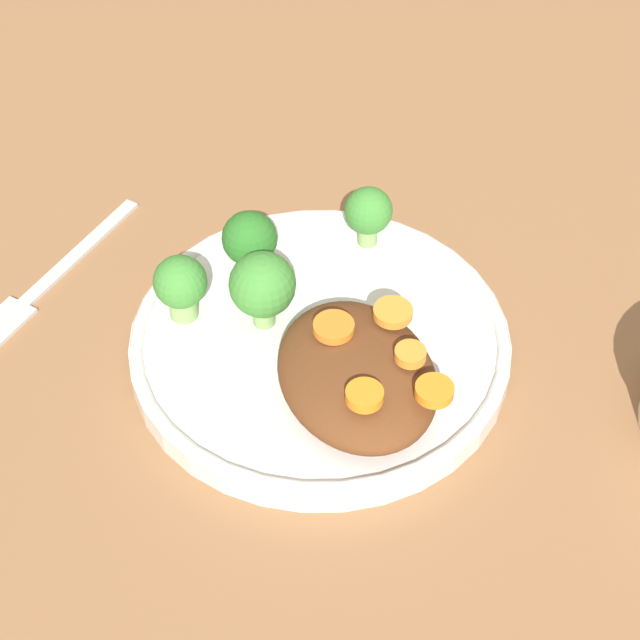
# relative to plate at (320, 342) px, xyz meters

# --- Properties ---
(ground_plane) EXTENTS (4.00, 4.00, 0.00)m
(ground_plane) POSITION_rel_plate_xyz_m (0.00, 0.00, -0.01)
(ground_plane) COLOR #8C603D
(plate) EXTENTS (0.24, 0.24, 0.02)m
(plate) POSITION_rel_plate_xyz_m (0.00, 0.00, 0.00)
(plate) COLOR silver
(plate) RESTS_ON ground_plane
(stew_mound) EXTENTS (0.12, 0.09, 0.03)m
(stew_mound) POSITION_rel_plate_xyz_m (0.05, 0.01, 0.02)
(stew_mound) COLOR #5B3319
(stew_mound) RESTS_ON plate
(broccoli_floret_0) EXTENTS (0.04, 0.04, 0.05)m
(broccoli_floret_0) POSITION_rel_plate_xyz_m (-0.07, -0.03, 0.04)
(broccoli_floret_0) COLOR #7FA85B
(broccoli_floret_0) RESTS_ON plate
(broccoli_floret_1) EXTENTS (0.03, 0.03, 0.05)m
(broccoli_floret_1) POSITION_rel_plate_xyz_m (-0.07, 0.06, 0.03)
(broccoli_floret_1) COLOR #7FA85B
(broccoli_floret_1) RESTS_ON plate
(broccoli_floret_2) EXTENTS (0.03, 0.03, 0.05)m
(broccoli_floret_2) POSITION_rel_plate_xyz_m (-0.04, -0.08, 0.03)
(broccoli_floret_2) COLOR #7FA85B
(broccoli_floret_2) RESTS_ON plate
(broccoli_floret_3) EXTENTS (0.04, 0.04, 0.05)m
(broccoli_floret_3) POSITION_rel_plate_xyz_m (-0.02, -0.03, 0.04)
(broccoli_floret_3) COLOR #7FA85B
(broccoli_floret_3) RESTS_ON plate
(carrot_slice_0) EXTENTS (0.02, 0.02, 0.01)m
(carrot_slice_0) POSITION_rel_plate_xyz_m (0.08, 0.00, 0.04)
(carrot_slice_0) COLOR orange
(carrot_slice_0) RESTS_ON stew_mound
(carrot_slice_1) EXTENTS (0.02, 0.02, 0.01)m
(carrot_slice_1) POSITION_rel_plate_xyz_m (0.03, -0.00, 0.04)
(carrot_slice_1) COLOR orange
(carrot_slice_1) RESTS_ON stew_mound
(carrot_slice_2) EXTENTS (0.02, 0.02, 0.01)m
(carrot_slice_2) POSITION_rel_plate_xyz_m (0.03, 0.04, 0.04)
(carrot_slice_2) COLOR orange
(carrot_slice_2) RESTS_ON stew_mound
(carrot_slice_3) EXTENTS (0.02, 0.02, 0.01)m
(carrot_slice_3) POSITION_rel_plate_xyz_m (0.06, 0.04, 0.04)
(carrot_slice_3) COLOR orange
(carrot_slice_3) RESTS_ON stew_mound
(carrot_slice_4) EXTENTS (0.02, 0.02, 0.01)m
(carrot_slice_4) POSITION_rel_plate_xyz_m (0.09, 0.04, 0.04)
(carrot_slice_4) COLOR orange
(carrot_slice_4) RESTS_ON stew_mound
(fork) EXTENTS (0.13, 0.14, 0.01)m
(fork) POSITION_rel_plate_xyz_m (-0.11, -0.16, -0.01)
(fork) COLOR #BABABA
(fork) RESTS_ON ground_plane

